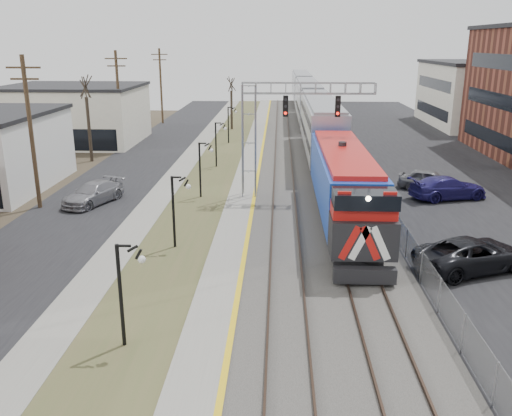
{
  "coord_description": "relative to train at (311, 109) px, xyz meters",
  "views": [
    {
      "loc": [
        1.58,
        -9.33,
        10.69
      ],
      "look_at": [
        0.45,
        17.09,
        2.6
      ],
      "focal_mm": 38.0,
      "sensor_mm": 36.0,
      "label": 1
    }
  ],
  "objects": [
    {
      "name": "street_west",
      "position": [
        -17.0,
        -22.62,
        -2.9
      ],
      "size": [
        7.0,
        120.0,
        0.04
      ],
      "primitive_type": "cube",
      "color": "black",
      "rests_on": "ground"
    },
    {
      "name": "sidewalk",
      "position": [
        -12.5,
        -22.62,
        -2.88
      ],
      "size": [
        2.0,
        120.0,
        0.08
      ],
      "primitive_type": "cube",
      "color": "gray",
      "rests_on": "ground"
    },
    {
      "name": "grass_median",
      "position": [
        -9.5,
        -22.62,
        -2.89
      ],
      "size": [
        4.0,
        120.0,
        0.06
      ],
      "primitive_type": "cube",
      "color": "#464F2A",
      "rests_on": "ground"
    },
    {
      "name": "platform",
      "position": [
        -6.5,
        -22.62,
        -2.8
      ],
      "size": [
        2.0,
        120.0,
        0.24
      ],
      "primitive_type": "cube",
      "color": "gray",
      "rests_on": "ground"
    },
    {
      "name": "ballast_bed",
      "position": [
        -1.5,
        -22.62,
        -2.82
      ],
      "size": [
        8.0,
        120.0,
        0.2
      ],
      "primitive_type": "cube",
      "color": "#595651",
      "rests_on": "ground"
    },
    {
      "name": "parking_lot",
      "position": [
        10.5,
        -22.62,
        -2.9
      ],
      "size": [
        16.0,
        120.0,
        0.04
      ],
      "primitive_type": "cube",
      "color": "black",
      "rests_on": "ground"
    },
    {
      "name": "platform_edge",
      "position": [
        -5.62,
        -22.62,
        -2.67
      ],
      "size": [
        0.24,
        120.0,
        0.01
      ],
      "primitive_type": "cube",
      "color": "gold",
      "rests_on": "platform"
    },
    {
      "name": "track_near",
      "position": [
        -3.5,
        -22.62,
        -2.64
      ],
      "size": [
        1.58,
        120.0,
        0.15
      ],
      "color": "#2D2119",
      "rests_on": "ballast_bed"
    },
    {
      "name": "track_far",
      "position": [
        -0.0,
        -22.62,
        -2.64
      ],
      "size": [
        1.58,
        120.0,
        0.15
      ],
      "color": "#2D2119",
      "rests_on": "ballast_bed"
    },
    {
      "name": "train",
      "position": [
        0.0,
        0.0,
        0.0
      ],
      "size": [
        3.0,
        85.85,
        5.33
      ],
      "color": "#153EAF",
      "rests_on": "ground"
    },
    {
      "name": "signal_gantry",
      "position": [
        -4.28,
        -29.63,
        2.67
      ],
      "size": [
        9.0,
        1.07,
        8.15
      ],
      "color": "gray",
      "rests_on": "ground"
    },
    {
      "name": "lampposts",
      "position": [
        -9.5,
        -39.33,
        -0.92
      ],
      "size": [
        0.14,
        62.14,
        4.0
      ],
      "color": "black",
      "rests_on": "ground"
    },
    {
      "name": "utility_poles",
      "position": [
        -20.0,
        -32.62,
        2.08
      ],
      "size": [
        0.28,
        80.28,
        10.0
      ],
      "color": "#4C3823",
      "rests_on": "ground"
    },
    {
      "name": "fence",
      "position": [
        2.7,
        -22.62,
        -2.12
      ],
      "size": [
        0.04,
        120.0,
        1.6
      ],
      "primitive_type": "cube",
      "color": "gray",
      "rests_on": "ground"
    },
    {
      "name": "bare_trees",
      "position": [
        -18.16,
        -18.71,
        -0.22
      ],
      "size": [
        12.3,
        42.3,
        5.95
      ],
      "color": "#382D23",
      "rests_on": "ground"
    },
    {
      "name": "car_lot_c",
      "position": [
        5.6,
        -42.02,
        -2.12
      ],
      "size": [
        6.35,
        4.64,
        1.6
      ],
      "primitive_type": "imported",
      "rotation": [
        0.0,
        0.0,
        1.96
      ],
      "color": "black",
      "rests_on": "ground"
    },
    {
      "name": "car_lot_d",
      "position": [
        8.11,
        -29.28,
        -2.12
      ],
      "size": [
        5.92,
        3.68,
        1.6
      ],
      "primitive_type": "imported",
      "rotation": [
        0.0,
        0.0,
        1.85
      ],
      "color": "navy",
      "rests_on": "ground"
    },
    {
      "name": "car_lot_e",
      "position": [
        7.44,
        -26.9,
        -2.14
      ],
      "size": [
        4.91,
        3.34,
        1.55
      ],
      "primitive_type": "imported",
      "rotation": [
        0.0,
        0.0,
        1.2
      ],
      "color": "slate",
      "rests_on": "ground"
    },
    {
      "name": "car_street_b",
      "position": [
        -16.67,
        -31.55,
        -2.19
      ],
      "size": [
        3.76,
        5.43,
        1.46
      ],
      "primitive_type": "imported",
      "rotation": [
        0.0,
        0.0,
        -0.38
      ],
      "color": "gray",
      "rests_on": "ground"
    }
  ]
}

